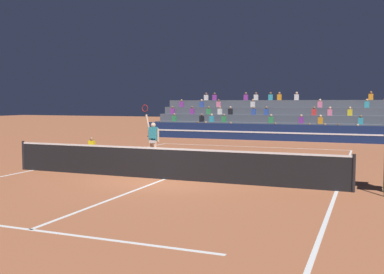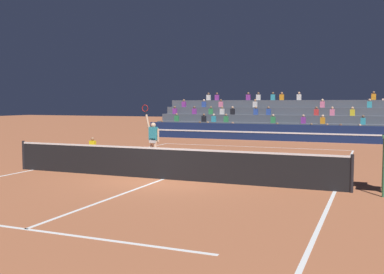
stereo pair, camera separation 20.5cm
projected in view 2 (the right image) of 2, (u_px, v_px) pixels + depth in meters
name	position (u px, v px, depth m)	size (l,w,h in m)	color
ground_plane	(163.00, 179.00, 15.03)	(120.00, 120.00, 0.00)	#AD603D
court_lines	(163.00, 179.00, 15.03)	(11.10, 23.90, 0.01)	white
tennis_net	(163.00, 163.00, 14.99)	(12.00, 0.10, 1.10)	black
sponsor_banner_wall	(270.00, 132.00, 30.27)	(18.00, 0.26, 1.10)	navy
bleacher_stand	(281.00, 123.00, 33.74)	(18.74, 4.75, 3.38)	#4C515B
ball_kid_courtside	(93.00, 147.00, 22.34)	(0.30, 0.36, 0.84)	black
tennis_player	(153.00, 139.00, 19.21)	(0.88, 0.37, 2.50)	beige
tennis_ball	(193.00, 164.00, 18.53)	(0.07, 0.07, 0.07)	#C6DB33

